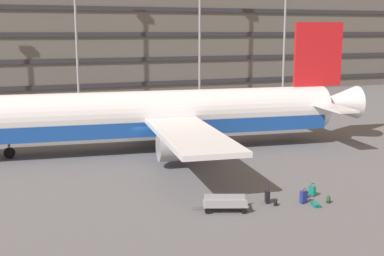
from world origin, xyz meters
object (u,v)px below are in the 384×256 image
object	(u,v)px
baggage_cart	(225,204)
suitcase_purple	(267,196)
suitcase_navy	(315,204)
airliner	(159,115)
suitcase_laid_flat	(312,190)
backpack_black	(305,195)
suitcase_small	(303,197)
backpack_large	(275,202)
backpack_upright	(328,200)

from	to	relation	value
baggage_cart	suitcase_purple	bearing A→B (deg)	5.74
suitcase_navy	baggage_cart	xyz separation A→B (m)	(-5.38, 1.29, 0.31)
airliner	suitcase_navy	xyz separation A→B (m)	(4.17, -17.75, -3.01)
suitcase_laid_flat	backpack_black	world-z (taller)	suitcase_laid_flat
suitcase_purple	suitcase_small	world-z (taller)	suitcase_small
suitcase_purple	backpack_large	bearing A→B (deg)	-72.65
suitcase_small	baggage_cart	distance (m)	5.05
backpack_upright	backpack_black	xyz separation A→B (m)	(-0.74, 1.32, 0.00)
airliner	suitcase_small	distance (m)	17.62
backpack_black	baggage_cart	bearing A→B (deg)	-177.50
suitcase_navy	suitcase_laid_flat	bearing A→B (deg)	61.58
suitcase_laid_flat	suitcase_navy	bearing A→B (deg)	-118.42
backpack_upright	baggage_cart	distance (m)	6.53
suitcase_navy	backpack_black	bearing A→B (deg)	78.45
backpack_upright	backpack_black	world-z (taller)	backpack_black
suitcase_navy	backpack_black	xyz separation A→B (m)	(0.31, 1.54, 0.12)
suitcase_purple	baggage_cart	xyz separation A→B (m)	(-2.99, -0.30, 0.01)
suitcase_purple	suitcase_small	size ratio (longest dim) A/B	0.94
suitcase_laid_flat	suitcase_purple	bearing A→B (deg)	-176.71
suitcase_small	backpack_black	size ratio (longest dim) A/B	1.83
suitcase_laid_flat	suitcase_navy	world-z (taller)	suitcase_laid_flat
suitcase_purple	suitcase_navy	size ratio (longest dim) A/B	1.15
suitcase_small	suitcase_laid_flat	bearing A→B (deg)	37.83
suitcase_laid_flat	baggage_cart	xyz separation A→B (m)	(-6.35, -0.49, 0.07)
suitcase_laid_flat	backpack_black	bearing A→B (deg)	-159.42
airliner	baggage_cart	world-z (taller)	airliner
suitcase_laid_flat	backpack_large	xyz separation A→B (m)	(-3.16, -0.84, -0.14)
suitcase_navy	backpack_large	world-z (taller)	backpack_large
backpack_upright	baggage_cart	bearing A→B (deg)	170.54
suitcase_purple	backpack_black	xyz separation A→B (m)	(2.71, -0.05, -0.19)
suitcase_purple	backpack_black	distance (m)	2.72
backpack_large	airliner	bearing A→B (deg)	96.71
suitcase_laid_flat	suitcase_small	xyz separation A→B (m)	(-1.32, -1.03, 0.06)
suitcase_purple	backpack_upright	size ratio (longest dim) A/B	1.75
backpack_black	backpack_large	distance (m)	2.58
suitcase_purple	backpack_large	world-z (taller)	suitcase_purple
suitcase_laid_flat	backpack_upright	xyz separation A→B (m)	(0.09, -1.57, -0.13)
suitcase_purple	suitcase_navy	world-z (taller)	suitcase_purple
suitcase_purple	airliner	bearing A→B (deg)	96.27
airliner	baggage_cart	xyz separation A→B (m)	(-1.21, -16.46, -2.69)
airliner	suitcase_small	world-z (taller)	airliner
suitcase_laid_flat	backpack_large	bearing A→B (deg)	-165.15
airliner	backpack_large	distance (m)	17.16
suitcase_laid_flat	airliner	bearing A→B (deg)	107.84
suitcase_purple	baggage_cart	size ratio (longest dim) A/B	0.27
backpack_large	baggage_cart	bearing A→B (deg)	173.83
airliner	backpack_black	distance (m)	17.06
airliner	suitcase_laid_flat	xyz separation A→B (m)	(5.14, -15.96, -2.77)
airliner	backpack_large	xyz separation A→B (m)	(1.98, -16.80, -2.91)
backpack_large	baggage_cart	size ratio (longest dim) A/B	0.15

